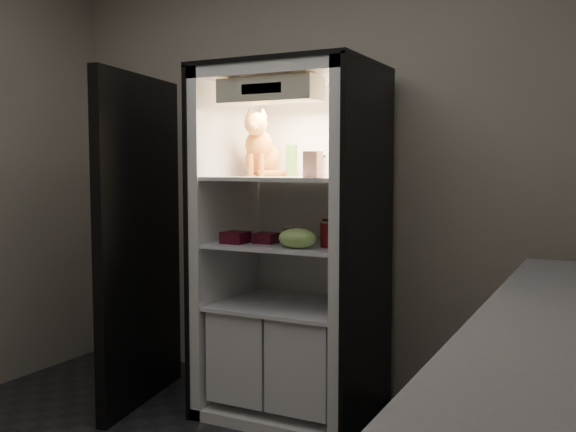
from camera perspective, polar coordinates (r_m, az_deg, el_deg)
name	(u,v)px	position (r m, az deg, el deg)	size (l,w,h in m)	color
room_shell	(115,86)	(2.32, -15.14, 11.11)	(3.60, 3.60, 3.60)	white
refrigerator	(294,268)	(3.50, 0.57, -4.64)	(0.90, 0.72, 1.88)	white
fridge_door	(139,243)	(3.71, -13.07, -2.33)	(0.22, 0.87, 1.85)	black
tabby_cat	(261,151)	(3.58, -2.40, 5.81)	(0.34, 0.37, 0.38)	orange
parmesan_shaker	(292,160)	(3.49, 0.32, 4.96)	(0.07, 0.07, 0.17)	green
mayo_tub	(318,166)	(3.48, 2.70, 4.51)	(0.08, 0.08, 0.12)	white
salsa_jar	(311,164)	(3.37, 2.04, 4.62)	(0.07, 0.07, 0.13)	maroon
pepper_jar	(350,155)	(3.34, 5.54, 5.42)	(0.13, 0.13, 0.22)	#9E2615
cream_carton	(313,164)	(3.14, 2.23, 4.61)	(0.07, 0.07, 0.13)	white
soda_can_a	(329,230)	(3.41, 3.66, -1.24)	(0.07, 0.07, 0.13)	black
soda_can_b	(345,234)	(3.34, 5.10, -1.56)	(0.06, 0.06, 0.11)	black
soda_can_c	(327,235)	(3.21, 3.49, -1.66)	(0.07, 0.07, 0.13)	black
condiment_jar	(289,234)	(3.44, 0.13, -1.60)	(0.06, 0.06, 0.08)	#583819
grape_bag	(297,238)	(3.17, 0.85, -1.99)	(0.20, 0.14, 0.10)	#94C75D
berry_box_left	(235,238)	(3.38, -4.70, -1.92)	(0.12, 0.12, 0.06)	#490C16
berry_box_right	(266,238)	(3.38, -1.95, -1.97)	(0.11, 0.11, 0.05)	#490C16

